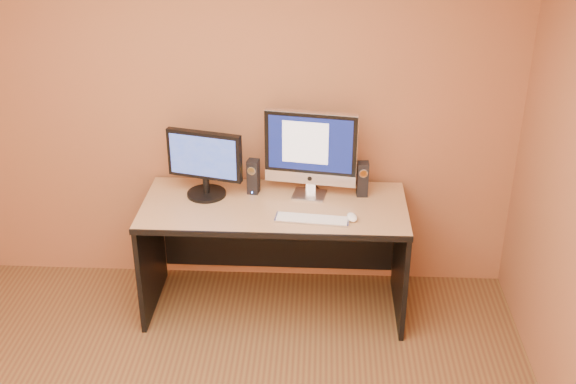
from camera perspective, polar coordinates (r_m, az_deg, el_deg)
name	(u,v)px	position (r m, az deg, el deg)	size (l,w,h in m)	color
walls	(167,271)	(3.17, -9.53, -6.15)	(4.00, 4.00, 2.60)	#905D3A
desk	(275,257)	(4.93, -1.06, -5.17)	(1.74, 0.76, 0.80)	tan
imac	(310,155)	(4.72, 1.74, 2.95)	(0.62, 0.23, 0.60)	silver
second_monitor	(205,164)	(4.79, -6.58, 2.20)	(0.52, 0.26, 0.46)	black
speaker_left	(253,176)	(4.84, -2.76, 1.23)	(0.07, 0.08, 0.24)	black
speaker_right	(363,179)	(4.83, 5.92, 1.03)	(0.07, 0.08, 0.24)	black
keyboard	(312,219)	(4.54, 1.91, -2.16)	(0.47, 0.13, 0.02)	#B3B3B8
mouse	(352,217)	(4.56, 5.08, -1.98)	(0.06, 0.11, 0.04)	white
cable_a	(319,189)	(4.93, 2.43, 0.25)	(0.01, 0.01, 0.24)	black
cable_b	(312,186)	(4.97, 1.91, 0.47)	(0.01, 0.01, 0.20)	black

